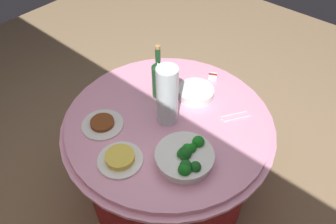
% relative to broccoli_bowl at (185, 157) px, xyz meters
% --- Properties ---
extents(ground_plane, '(6.00, 6.00, 0.00)m').
position_rel_broccoli_bowl_xyz_m(ground_plane, '(0.25, -0.17, -0.78)').
color(ground_plane, '#9E7F5B').
extents(buffet_table, '(1.16, 1.16, 0.74)m').
position_rel_broccoli_bowl_xyz_m(buffet_table, '(0.25, -0.17, -0.41)').
color(buffet_table, maroon).
rests_on(buffet_table, ground_plane).
extents(broccoli_bowl, '(0.28, 0.28, 0.11)m').
position_rel_broccoli_bowl_xyz_m(broccoli_bowl, '(0.00, 0.00, 0.00)').
color(broccoli_bowl, white).
rests_on(broccoli_bowl, buffet_table).
extents(plate_stack, '(0.21, 0.21, 0.05)m').
position_rel_broccoli_bowl_xyz_m(plate_stack, '(0.25, -0.41, -0.02)').
color(plate_stack, white).
rests_on(plate_stack, buffet_table).
extents(wine_bottle, '(0.07, 0.07, 0.34)m').
position_rel_broccoli_bowl_xyz_m(wine_bottle, '(0.42, -0.28, 0.09)').
color(wine_bottle, '#1B4622').
rests_on(wine_bottle, buffet_table).
extents(decorative_fruit_vase, '(0.11, 0.11, 0.34)m').
position_rel_broccoli_bowl_xyz_m(decorative_fruit_vase, '(0.25, -0.16, 0.11)').
color(decorative_fruit_vase, silver).
rests_on(decorative_fruit_vase, buffet_table).
extents(serving_tongs, '(0.12, 0.16, 0.01)m').
position_rel_broccoli_bowl_xyz_m(serving_tongs, '(-0.01, -0.41, -0.04)').
color(serving_tongs, silver).
rests_on(serving_tongs, buffet_table).
extents(food_plate_stir_fry, '(0.22, 0.22, 0.03)m').
position_rel_broccoli_bowl_xyz_m(food_plate_stir_fry, '(0.48, 0.10, -0.03)').
color(food_plate_stir_fry, white).
rests_on(food_plate_stir_fry, buffet_table).
extents(food_plate_fried_egg, '(0.22, 0.22, 0.04)m').
position_rel_broccoli_bowl_xyz_m(food_plate_fried_egg, '(0.24, 0.19, -0.03)').
color(food_plate_fried_egg, white).
rests_on(food_plate_fried_egg, buffet_table).
extents(label_placard_front, '(0.05, 0.03, 0.05)m').
position_rel_broccoli_bowl_xyz_m(label_placard_front, '(0.26, -0.59, -0.01)').
color(label_placard_front, white).
rests_on(label_placard_front, buffet_table).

